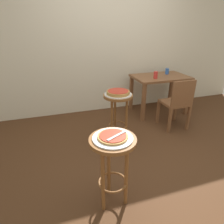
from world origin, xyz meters
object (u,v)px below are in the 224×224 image
stool_foreground (113,156)px  cup_near_edge (156,75)px  dining_table (160,82)px  cup_far_edge (167,71)px  pizza_server_knife (117,136)px  serving_plate_foreground (113,138)px  pizza_foreground (113,136)px  pizza_middle (118,92)px  wooden_chair (177,102)px  stool_middle (118,107)px  serving_plate_middle (118,94)px

stool_foreground → cup_near_edge: (1.36, 1.70, 0.25)m
cup_near_edge → dining_table: bearing=35.9°
cup_far_edge → pizza_server_knife: cup_far_edge is taller
stool_foreground → serving_plate_foreground: size_ratio=2.07×
pizza_foreground → pizza_server_knife: size_ratio=1.19×
pizza_middle → pizza_foreground: bearing=-111.5°
serving_plate_foreground → wooden_chair: 1.87m
stool_foreground → stool_middle: bearing=68.5°
serving_plate_foreground → pizza_server_knife: 0.05m
pizza_foreground → pizza_server_knife: (0.03, -0.02, 0.01)m
serving_plate_middle → cup_far_edge: bearing=33.3°
cup_far_edge → cup_near_edge: bearing=-148.2°
serving_plate_foreground → pizza_foreground: size_ratio=1.35×
pizza_foreground → cup_far_edge: cup_far_edge is taller
pizza_middle → cup_near_edge: bearing=33.9°
cup_far_edge → stool_middle: bearing=-146.7°
stool_middle → pizza_middle: (0.00, 0.00, 0.22)m
serving_plate_foreground → pizza_server_knife: pizza_server_knife is taller
cup_near_edge → cup_far_edge: 0.45m
cup_far_edge → pizza_foreground: bearing=-132.0°
dining_table → wooden_chair: wooden_chair is taller
pizza_foreground → cup_near_edge: (1.36, 1.70, 0.05)m
serving_plate_foreground → cup_far_edge: (1.74, 1.94, 0.06)m
serving_plate_foreground → pizza_foreground: pizza_foreground is taller
serving_plate_foreground → serving_plate_middle: (0.42, 1.07, 0.00)m
stool_middle → cup_near_edge: cup_near_edge is taller
stool_foreground → serving_plate_foreground: 0.19m
serving_plate_foreground → cup_near_edge: bearing=51.4°
pizza_middle → pizza_server_knife: (-0.39, -1.09, 0.00)m
serving_plate_middle → wooden_chair: 1.08m
serving_plate_middle → serving_plate_foreground: bearing=-111.5°
serving_plate_middle → cup_far_edge: cup_far_edge is taller
dining_table → stool_foreground: bearing=-130.1°
stool_foreground → stool_middle: (0.42, 1.07, 0.00)m
stool_middle → wooden_chair: (1.04, 0.06, -0.08)m
serving_plate_foreground → dining_table: bearing=49.9°
serving_plate_foreground → stool_middle: (0.42, 1.07, -0.19)m
serving_plate_foreground → pizza_foreground: bearing=0.0°
wooden_chair → pizza_server_knife: wooden_chair is taller
dining_table → cup_near_edge: (-0.18, -0.13, 0.18)m
stool_foreground → dining_table: dining_table is taller
serving_plate_middle → pizza_server_knife: size_ratio=1.75×
stool_foreground → wooden_chair: wooden_chair is taller
stool_foreground → pizza_middle: bearing=68.5°
pizza_foreground → cup_far_edge: size_ratio=2.33×
stool_middle → cup_near_edge: bearing=33.9°
dining_table → cup_far_edge: bearing=27.7°
pizza_middle → wooden_chair: 1.09m
serving_plate_middle → dining_table: 1.36m
stool_middle → dining_table: 1.35m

